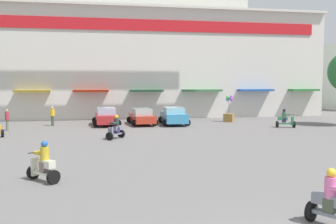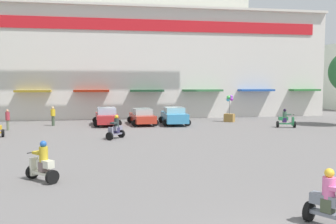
{
  "view_description": "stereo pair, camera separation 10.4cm",
  "coord_description": "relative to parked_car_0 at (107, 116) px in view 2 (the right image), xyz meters",
  "views": [
    {
      "loc": [
        -4.55,
        -6.59,
        3.74
      ],
      "look_at": [
        -0.22,
        17.01,
        1.75
      ],
      "focal_mm": 39.31,
      "sensor_mm": 36.0,
      "label": 1
    },
    {
      "loc": [
        -4.45,
        -6.61,
        3.74
      ],
      "look_at": [
        -0.22,
        17.01,
        1.75
      ],
      "focal_mm": 39.31,
      "sensor_mm": 36.0,
      "label": 2
    }
  ],
  "objects": [
    {
      "name": "balloon_vendor_cart",
      "position": [
        11.29,
        0.64,
        0.18
      ],
      "size": [
        1.07,
        1.04,
        2.49
      ],
      "color": "olive",
      "rests_on": "ground"
    },
    {
      "name": "ground_plane",
      "position": [
        4.12,
        -12.24,
        -0.76
      ],
      "size": [
        128.0,
        128.0,
        0.0
      ],
      "primitive_type": "plane",
      "color": "slate"
    },
    {
      "name": "colonial_building",
      "position": [
        4.12,
        11.07,
        8.57
      ],
      "size": [
        38.7,
        17.36,
        22.14
      ],
      "color": "silver",
      "rests_on": "ground"
    },
    {
      "name": "pedestrian_0",
      "position": [
        -7.49,
        -2.18,
        0.16
      ],
      "size": [
        0.43,
        0.43,
        1.62
      ],
      "color": "#6A735B",
      "rests_on": "ground"
    },
    {
      "name": "scooter_rider_0",
      "position": [
        5.42,
        -23.56,
        -0.14
      ],
      "size": [
        1.19,
        1.45,
        1.53
      ],
      "color": "black",
      "rests_on": "ground"
    },
    {
      "name": "scooter_rider_7",
      "position": [
        -2.58,
        -17.69,
        -0.13
      ],
      "size": [
        1.34,
        1.39,
        1.56
      ],
      "color": "black",
      "rests_on": "ground"
    },
    {
      "name": "scooter_rider_6",
      "position": [
        14.37,
        -4.24,
        -0.12
      ],
      "size": [
        1.57,
        0.9,
        1.54
      ],
      "color": "black",
      "rests_on": "ground"
    },
    {
      "name": "scooter_rider_2",
      "position": [
        0.5,
        -7.82,
        -0.13
      ],
      "size": [
        1.3,
        1.45,
        1.56
      ],
      "color": "black",
      "rests_on": "ground"
    },
    {
      "name": "pedestrian_1",
      "position": [
        -4.47,
        0.36,
        0.16
      ],
      "size": [
        0.53,
        0.53,
        1.64
      ],
      "color": "#40503B",
      "rests_on": "ground"
    },
    {
      "name": "parked_car_1",
      "position": [
        3.08,
        -0.04,
        -0.05
      ],
      "size": [
        2.48,
        4.5,
        1.4
      ],
      "color": "#B83120",
      "rests_on": "ground"
    },
    {
      "name": "parked_car_0",
      "position": [
        0.0,
        0.0,
        0.0
      ],
      "size": [
        2.47,
        4.39,
        1.52
      ],
      "color": "#AC2629",
      "rests_on": "ground"
    },
    {
      "name": "parked_car_2",
      "position": [
        5.82,
        -0.52,
        0.01
      ],
      "size": [
        2.52,
        4.36,
        1.51
      ],
      "color": "#398BBE",
      "rests_on": "ground"
    }
  ]
}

